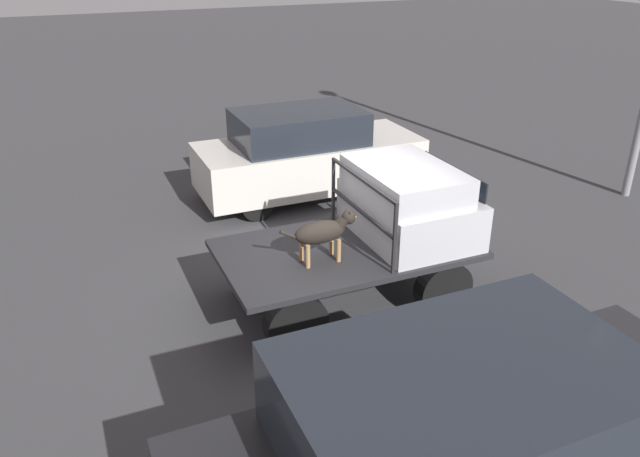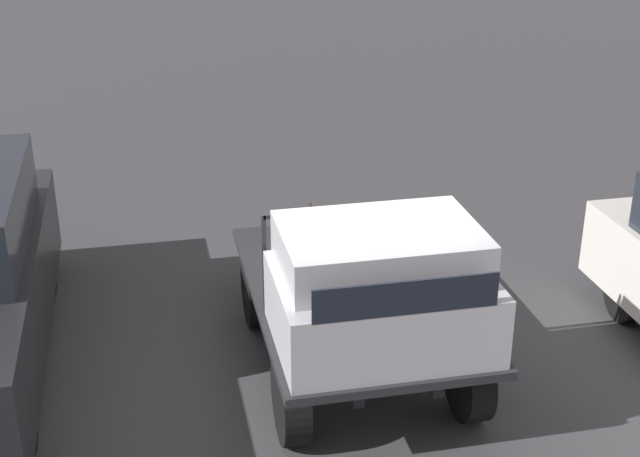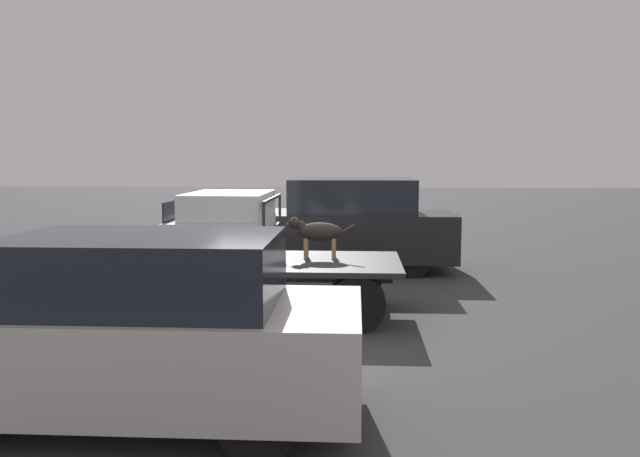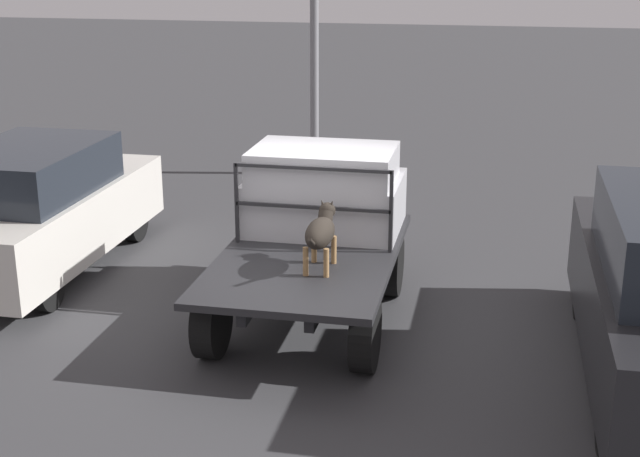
# 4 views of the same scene
# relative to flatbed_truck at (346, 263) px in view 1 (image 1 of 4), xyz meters

# --- Properties ---
(ground_plane) EXTENTS (80.00, 80.00, 0.00)m
(ground_plane) POSITION_rel_flatbed_truck_xyz_m (0.00, 0.00, -0.61)
(ground_plane) COLOR #38383A
(flatbed_truck) EXTENTS (3.47, 1.98, 0.86)m
(flatbed_truck) POSITION_rel_flatbed_truck_xyz_m (0.00, 0.00, 0.00)
(flatbed_truck) COLOR black
(flatbed_truck) RESTS_ON ground
(truck_cab) EXTENTS (1.40, 1.86, 1.04)m
(truck_cab) POSITION_rel_flatbed_truck_xyz_m (0.96, 0.00, 0.75)
(truck_cab) COLOR #B7B7BC
(truck_cab) RESTS_ON flatbed_truck
(truck_headboard) EXTENTS (0.04, 1.86, 0.97)m
(truck_headboard) POSITION_rel_flatbed_truck_xyz_m (0.22, 0.00, 0.89)
(truck_headboard) COLOR #232326
(truck_headboard) RESTS_ON flatbed_truck
(dog) EXTENTS (1.09, 0.30, 0.68)m
(dog) POSITION_rel_flatbed_truck_xyz_m (-0.44, -0.23, 0.67)
(dog) COLOR #9E7547
(dog) RESTS_ON flatbed_truck
(parked_sedan) EXTENTS (4.37, 1.75, 1.74)m
(parked_sedan) POSITION_rel_flatbed_truck_xyz_m (1.02, 3.93, 0.26)
(parked_sedan) COLOR black
(parked_sedan) RESTS_ON ground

